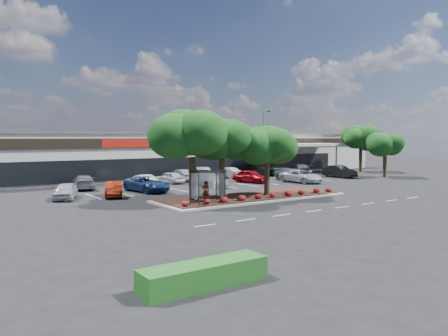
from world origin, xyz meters
TOP-DOWN VIEW (x-y plane):
  - ground at (0.00, 0.00)m, footprint 160.00×160.00m
  - retail_store at (0.06, 33.91)m, footprint 80.40×25.20m
  - landscape_island at (-2.00, 4.00)m, footprint 18.00×6.00m
  - lane_markings at (-0.14, 10.42)m, footprint 33.12×20.06m
  - shrub_row at (-2.00, 1.90)m, footprint 17.00×0.80m
  - bus_shelter at (-7.50, 2.95)m, footprint 2.75×1.55m
  - island_tree_west at (-8.00, 4.50)m, footprint 7.20×7.20m
  - island_tree_mid at (-4.50, 5.20)m, footprint 6.60×6.60m
  - island_tree_east at (-0.50, 3.70)m, footprint 5.80×5.80m
  - hedge_south_west at (-18.00, -13.50)m, footprint 5.00×1.30m
  - tree_east_near at (26.00, 10.00)m, footprint 5.60×5.60m
  - tree_east_far at (31.00, 18.00)m, footprint 6.40×6.40m
  - conifer_north_east at (34.00, 44.00)m, footprint 3.96×3.96m
  - person_waiting at (-7.45, 3.19)m, footprint 0.71×0.58m
  - light_pole at (15.05, 22.85)m, footprint 1.43×0.50m
  - survey_stake at (-5.25, -5.41)m, footprint 0.07×0.14m
  - car_0 at (-16.13, 12.93)m, footprint 3.36×4.69m
  - car_1 at (-11.97, 12.07)m, footprint 2.99×4.60m
  - car_2 at (-7.84, 13.82)m, footprint 3.47×5.94m
  - car_3 at (-0.25, 13.59)m, footprint 2.05×5.04m
  - car_5 at (6.37, 14.86)m, footprint 3.15×5.03m
  - car_6 at (11.51, 11.50)m, footprint 2.84×5.68m
  - car_7 at (11.99, 13.63)m, footprint 2.95×5.68m
  - car_8 at (20.85, 13.56)m, footprint 1.81×5.08m
  - car_9 at (-12.50, 19.68)m, footprint 3.13×5.50m
  - car_10 at (-6.75, 17.65)m, footprint 2.39×4.56m
  - car_11 at (-2.23, 19.74)m, footprint 2.77×4.49m
  - car_12 at (0.09, 21.07)m, footprint 1.70×4.66m
  - car_13 at (3.70, 22.15)m, footprint 3.09×5.27m
  - car_14 at (7.55, 21.83)m, footprint 2.60×4.62m
  - car_15 at (14.82, 21.86)m, footprint 2.03×4.74m
  - car_16 at (13.17, 22.18)m, footprint 2.57×4.95m
  - car_17 at (18.16, 18.87)m, footprint 4.43×6.39m

SIDE VIEW (x-z plane):
  - ground at x=0.00m, z-range 0.00..0.00m
  - lane_markings at x=-0.14m, z-range 0.00..0.01m
  - landscape_island at x=-2.00m, z-range -0.01..0.25m
  - hedge_south_west at x=-18.00m, z-range 0.00..0.90m
  - shrub_row at x=-2.00m, z-range 0.26..0.76m
  - survey_stake at x=-5.25m, z-range 0.15..1.17m
  - car_15 at x=14.82m, z-range 0.00..1.36m
  - car_11 at x=-2.23m, z-range 0.00..1.43m
  - car_10 at x=-6.75m, z-range 0.00..1.43m
  - car_1 at x=-11.97m, z-range 0.00..1.43m
  - car_14 at x=7.55m, z-range 0.00..1.44m
  - car_3 at x=-0.25m, z-range 0.00..1.46m
  - car_0 at x=-16.13m, z-range 0.00..1.48m
  - car_9 at x=-12.50m, z-range 0.00..1.50m
  - car_12 at x=0.09m, z-range 0.00..1.53m
  - car_6 at x=11.51m, z-range 0.00..1.54m
  - car_16 at x=13.17m, z-range 0.00..1.55m
  - car_2 at x=-7.84m, z-range 0.00..1.55m
  - car_7 at x=11.99m, z-range 0.00..1.57m
  - car_5 at x=6.37m, z-range 0.00..1.60m
  - car_13 at x=3.70m, z-range 0.00..1.64m
  - car_8 at x=20.85m, z-range 0.00..1.67m
  - car_17 at x=18.16m, z-range 0.00..1.72m
  - person_waiting at x=-7.45m, z-range 0.26..1.95m
  - bus_shelter at x=-7.50m, z-range 1.01..3.60m
  - retail_store at x=0.06m, z-range 0.03..6.28m
  - tree_east_near at x=26.00m, z-range 0.00..6.51m
  - island_tree_east at x=-0.50m, z-range 0.26..6.76m
  - tree_east_far at x=31.00m, z-range 0.00..7.62m
  - island_tree_mid at x=-4.50m, z-range 0.26..7.58m
  - island_tree_west at x=-8.00m, z-range 0.26..8.15m
  - light_pole at x=15.05m, z-range -0.55..9.06m
  - conifer_north_east at x=34.00m, z-range 0.00..9.00m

